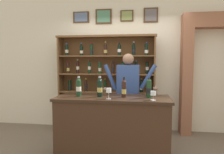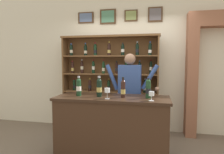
{
  "view_description": "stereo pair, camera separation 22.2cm",
  "coord_description": "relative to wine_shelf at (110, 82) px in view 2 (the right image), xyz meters",
  "views": [
    {
      "loc": [
        0.3,
        -2.98,
        1.54
      ],
      "look_at": [
        -0.14,
        0.13,
        1.28
      ],
      "focal_mm": 31.97,
      "sensor_mm": 36.0,
      "label": 1
    },
    {
      "loc": [
        0.51,
        -2.94,
        1.54
      ],
      "look_at": [
        -0.14,
        0.13,
        1.28
      ],
      "focal_mm": 31.97,
      "sensor_mm": 36.0,
      "label": 2
    }
  ],
  "objects": [
    {
      "name": "back_wall",
      "position": [
        0.41,
        0.31,
        0.6
      ],
      "size": [
        12.0,
        0.19,
        3.37
      ],
      "color": "beige",
      "rests_on": "ground"
    },
    {
      "name": "wine_shelf",
      "position": [
        0.0,
        0.0,
        0.0
      ],
      "size": [
        2.07,
        0.31,
        2.06
      ],
      "color": "brown",
      "rests_on": "ground"
    },
    {
      "name": "archway_doorway",
      "position": [
        2.26,
        0.17,
        0.28
      ],
      "size": [
        1.4,
        0.45,
        2.47
      ],
      "color": "#935B42",
      "rests_on": "ground"
    },
    {
      "name": "tasting_counter",
      "position": [
        0.3,
        -1.21,
        -0.59
      ],
      "size": [
        1.73,
        0.64,
        0.99
      ],
      "color": "#382316",
      "rests_on": "ground"
    },
    {
      "name": "shopkeeper",
      "position": [
        0.5,
        -0.62,
        -0.06
      ],
      "size": [
        0.97,
        0.22,
        1.66
      ],
      "color": "#2D3347",
      "rests_on": "ground"
    },
    {
      "name": "tasting_bottle_brunello",
      "position": [
        -0.22,
        -1.24,
        0.04
      ],
      "size": [
        0.08,
        0.08,
        0.31
      ],
      "color": "#19381E",
      "rests_on": "tasting_counter"
    },
    {
      "name": "tasting_bottle_riserva",
      "position": [
        0.11,
        -1.24,
        0.05
      ],
      "size": [
        0.08,
        0.08,
        0.32
      ],
      "color": "black",
      "rests_on": "tasting_counter"
    },
    {
      "name": "tasting_bottle_prosecco",
      "position": [
        0.48,
        -1.23,
        0.04
      ],
      "size": [
        0.07,
        0.07,
        0.31
      ],
      "color": "black",
      "rests_on": "tasting_counter"
    },
    {
      "name": "tasting_bottle_super_tuscan",
      "position": [
        0.84,
        -1.2,
        0.04
      ],
      "size": [
        0.08,
        0.08,
        0.3
      ],
      "color": "#19381E",
      "rests_on": "tasting_counter"
    },
    {
      "name": "wine_glass_spare",
      "position": [
        0.9,
        -1.4,
        -0.01
      ],
      "size": [
        0.07,
        0.07,
        0.13
      ],
      "color": "silver",
      "rests_on": "tasting_counter"
    },
    {
      "name": "wine_glass_center",
      "position": [
        0.27,
        -1.38,
        0.01
      ],
      "size": [
        0.08,
        0.08,
        0.16
      ],
      "color": "silver",
      "rests_on": "tasting_counter"
    }
  ]
}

